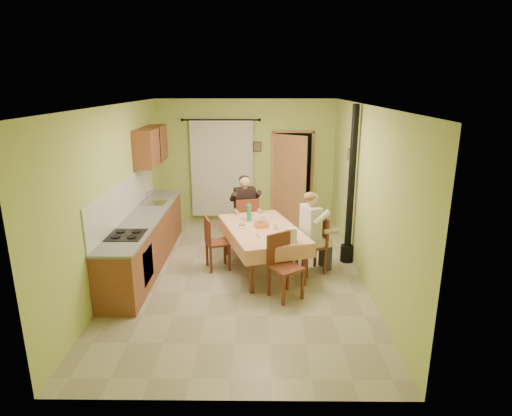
{
  "coord_description": "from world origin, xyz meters",
  "views": [
    {
      "loc": [
        0.31,
        -6.64,
        3.12
      ],
      "look_at": [
        0.25,
        0.1,
        1.15
      ],
      "focal_mm": 30.0,
      "sensor_mm": 36.0,
      "label": 1
    }
  ],
  "objects_px": {
    "chair_near": "(285,279)",
    "man_far": "(245,203)",
    "chair_left": "(217,253)",
    "stove_flue": "(350,207)",
    "dining_table": "(262,248)",
    "chair_far": "(246,232)",
    "man_right": "(312,223)",
    "chair_right": "(312,256)"
  },
  "relations": [
    {
      "from": "chair_near",
      "to": "man_far",
      "type": "distance_m",
      "value": 2.3
    },
    {
      "from": "chair_left",
      "to": "stove_flue",
      "type": "distance_m",
      "value": 2.46
    },
    {
      "from": "dining_table",
      "to": "chair_far",
      "type": "xyz_separation_m",
      "value": [
        -0.32,
        1.08,
        -0.09
      ]
    },
    {
      "from": "chair_far",
      "to": "stove_flue",
      "type": "xyz_separation_m",
      "value": [
        1.87,
        -0.73,
        0.73
      ]
    },
    {
      "from": "man_right",
      "to": "dining_table",
      "type": "bearing_deg",
      "value": 60.11
    },
    {
      "from": "man_far",
      "to": "dining_table",
      "type": "bearing_deg",
      "value": -88.81
    },
    {
      "from": "chair_near",
      "to": "man_far",
      "type": "height_order",
      "value": "man_far"
    },
    {
      "from": "man_far",
      "to": "stove_flue",
      "type": "distance_m",
      "value": 2.02
    },
    {
      "from": "dining_table",
      "to": "chair_right",
      "type": "distance_m",
      "value": 0.86
    },
    {
      "from": "chair_right",
      "to": "dining_table",
      "type": "bearing_deg",
      "value": 60.57
    },
    {
      "from": "dining_table",
      "to": "chair_left",
      "type": "relative_size",
      "value": 2.29
    },
    {
      "from": "man_right",
      "to": "stove_flue",
      "type": "bearing_deg",
      "value": -78.27
    },
    {
      "from": "man_far",
      "to": "chair_left",
      "type": "bearing_deg",
      "value": -128.1
    },
    {
      "from": "chair_far",
      "to": "man_right",
      "type": "relative_size",
      "value": 0.72
    },
    {
      "from": "chair_near",
      "to": "chair_left",
      "type": "distance_m",
      "value": 1.52
    },
    {
      "from": "chair_left",
      "to": "stove_flue",
      "type": "height_order",
      "value": "stove_flue"
    },
    {
      "from": "chair_far",
      "to": "chair_near",
      "type": "distance_m",
      "value": 2.21
    },
    {
      "from": "chair_far",
      "to": "chair_near",
      "type": "xyz_separation_m",
      "value": [
        0.66,
        -2.11,
        -0.0
      ]
    },
    {
      "from": "chair_right",
      "to": "man_right",
      "type": "xyz_separation_m",
      "value": [
        -0.01,
        -0.01,
        0.59
      ]
    },
    {
      "from": "chair_left",
      "to": "stove_flue",
      "type": "relative_size",
      "value": 0.34
    },
    {
      "from": "chair_far",
      "to": "chair_near",
      "type": "relative_size",
      "value": 1.03
    },
    {
      "from": "chair_far",
      "to": "chair_right",
      "type": "bearing_deg",
      "value": -61.06
    },
    {
      "from": "man_far",
      "to": "man_right",
      "type": "xyz_separation_m",
      "value": [
        1.16,
        -1.22,
        0.0
      ]
    },
    {
      "from": "dining_table",
      "to": "stove_flue",
      "type": "height_order",
      "value": "stove_flue"
    },
    {
      "from": "dining_table",
      "to": "chair_left",
      "type": "bearing_deg",
      "value": 161.88
    },
    {
      "from": "chair_far",
      "to": "man_right",
      "type": "distance_m",
      "value": 1.77
    },
    {
      "from": "chair_right",
      "to": "chair_left",
      "type": "bearing_deg",
      "value": 63.9
    },
    {
      "from": "chair_far",
      "to": "chair_right",
      "type": "height_order",
      "value": "chair_far"
    },
    {
      "from": "man_right",
      "to": "stove_flue",
      "type": "xyz_separation_m",
      "value": [
        0.71,
        0.47,
        0.15
      ]
    },
    {
      "from": "dining_table",
      "to": "chair_left",
      "type": "xyz_separation_m",
      "value": [
        -0.78,
        0.01,
        -0.09
      ]
    },
    {
      "from": "chair_near",
      "to": "man_right",
      "type": "bearing_deg",
      "value": -152.96
    },
    {
      "from": "chair_right",
      "to": "man_far",
      "type": "relative_size",
      "value": 0.7
    },
    {
      "from": "chair_left",
      "to": "stove_flue",
      "type": "xyz_separation_m",
      "value": [
        2.33,
        0.34,
        0.74
      ]
    },
    {
      "from": "dining_table",
      "to": "chair_right",
      "type": "height_order",
      "value": "chair_right"
    },
    {
      "from": "chair_far",
      "to": "chair_right",
      "type": "xyz_separation_m",
      "value": [
        1.17,
        -1.2,
        -0.0
      ]
    },
    {
      "from": "dining_table",
      "to": "chair_near",
      "type": "relative_size",
      "value": 2.19
    },
    {
      "from": "chair_near",
      "to": "stove_flue",
      "type": "height_order",
      "value": "stove_flue"
    },
    {
      "from": "stove_flue",
      "to": "man_far",
      "type": "bearing_deg",
      "value": 158.29
    },
    {
      "from": "chair_left",
      "to": "man_right",
      "type": "relative_size",
      "value": 0.68
    },
    {
      "from": "chair_near",
      "to": "stove_flue",
      "type": "relative_size",
      "value": 0.35
    },
    {
      "from": "dining_table",
      "to": "chair_far",
      "type": "bearing_deg",
      "value": 89.16
    },
    {
      "from": "chair_left",
      "to": "dining_table",
      "type": "bearing_deg",
      "value": 71.04
    }
  ]
}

